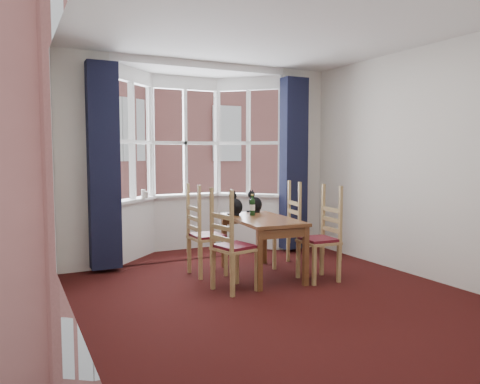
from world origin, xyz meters
TOP-DOWN VIEW (x-y plane):
  - floor at (0.00, 0.00)m, footprint 4.50×4.50m
  - ceiling at (0.00, 0.00)m, footprint 4.50×4.50m
  - wall_left at (-2.00, 0.00)m, footprint 0.00×4.50m
  - wall_right at (2.00, 0.00)m, footprint 0.00×4.50m
  - wall_back_pier_left at (-1.65, 2.25)m, footprint 0.70×0.12m
  - wall_back_pier_right at (1.65, 2.25)m, footprint 0.70×0.12m
  - bay_window at (0.00, 2.75)m, footprint 2.76×0.94m
  - curtain_left at (-1.42, 2.07)m, footprint 0.38×0.22m
  - curtain_right at (1.42, 2.07)m, footprint 0.38×0.22m
  - dining_table at (0.28, 1.01)m, footprint 0.79×1.32m
  - chair_left_near at (-0.38, 0.58)m, footprint 0.48×0.50m
  - chair_left_far at (-0.40, 1.35)m, footprint 0.41×0.43m
  - chair_right_near at (0.87, 0.52)m, footprint 0.42×0.44m
  - chair_right_far at (0.86, 1.33)m, footprint 0.47×0.48m
  - cat_left at (0.11, 1.42)m, footprint 0.18×0.25m
  - cat_right at (0.47, 1.55)m, footprint 0.23×0.26m
  - wine_bottle at (0.28, 1.27)m, footprint 0.07×0.07m
  - candle_tall at (-0.78, 2.60)m, footprint 0.06×0.06m
  - candle_short at (-0.73, 2.63)m, footprint 0.06×0.06m
  - street at (0.00, 32.25)m, footprint 80.00×80.00m
  - tenement_building at (0.00, 14.01)m, footprint 18.40×7.80m

SIDE VIEW (x-z plane):
  - street at x=0.00m, z-range -6.00..-6.00m
  - floor at x=0.00m, z-range 0.00..0.00m
  - chair_left_near at x=-0.38m, z-range 0.01..0.93m
  - chair_left_far at x=-0.40m, z-range 0.01..0.93m
  - chair_right_near at x=0.87m, z-range 0.01..0.93m
  - chair_right_far at x=0.86m, z-range 0.01..0.93m
  - dining_table at x=0.28m, z-range 0.26..0.98m
  - cat_right at x=0.47m, z-range 0.69..0.99m
  - wine_bottle at x=0.28m, z-range 0.71..0.98m
  - cat_left at x=0.11m, z-range 0.68..1.00m
  - candle_short at x=-0.73m, z-range 0.87..0.97m
  - candle_tall at x=-0.78m, z-range 0.87..1.00m
  - curtain_left at x=-1.42m, z-range 0.05..2.65m
  - curtain_right at x=1.42m, z-range 0.05..2.65m
  - wall_left at x=-2.00m, z-range -0.85..3.65m
  - wall_right at x=2.00m, z-range -0.85..3.65m
  - wall_back_pier_left at x=-1.65m, z-range 0.00..2.80m
  - wall_back_pier_right at x=1.65m, z-range 0.00..2.80m
  - bay_window at x=0.00m, z-range 0.00..2.80m
  - tenement_building at x=0.00m, z-range -6.00..9.20m
  - ceiling at x=0.00m, z-range 2.80..2.80m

